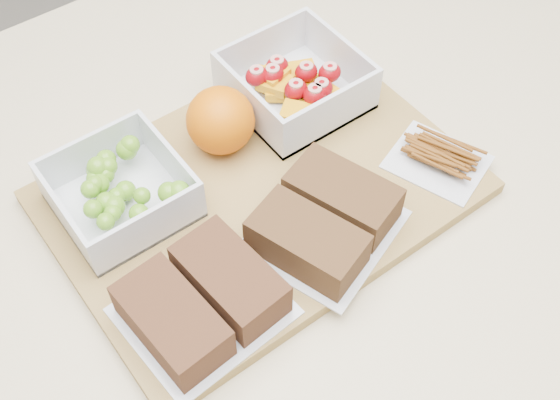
# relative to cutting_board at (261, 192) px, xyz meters

# --- Properties ---
(counter) EXTENTS (1.20, 0.90, 0.90)m
(counter) POSITION_rel_cutting_board_xyz_m (-0.01, -0.03, -0.46)
(counter) COLOR beige
(counter) RESTS_ON ground
(cutting_board) EXTENTS (0.42, 0.30, 0.02)m
(cutting_board) POSITION_rel_cutting_board_xyz_m (0.00, 0.00, 0.00)
(cutting_board) COLOR olive
(cutting_board) RESTS_ON counter
(grape_container) EXTENTS (0.12, 0.12, 0.05)m
(grape_container) POSITION_rel_cutting_board_xyz_m (-0.13, 0.07, 0.03)
(grape_container) COLOR silver
(grape_container) RESTS_ON cutting_board
(fruit_container) EXTENTS (0.14, 0.14, 0.06)m
(fruit_container) POSITION_rel_cutting_board_xyz_m (0.11, 0.08, 0.03)
(fruit_container) COLOR silver
(fruit_container) RESTS_ON cutting_board
(orange) EXTENTS (0.07, 0.07, 0.07)m
(orange) POSITION_rel_cutting_board_xyz_m (0.00, 0.07, 0.04)
(orange) COLOR orange
(orange) RESTS_ON cutting_board
(sandwich_bag_left) EXTENTS (0.15, 0.13, 0.04)m
(sandwich_bag_left) POSITION_rel_cutting_board_xyz_m (-0.13, -0.09, 0.03)
(sandwich_bag_left) COLOR silver
(sandwich_bag_left) RESTS_ON cutting_board
(sandwich_bag_center) EXTENTS (0.17, 0.16, 0.04)m
(sandwich_bag_center) POSITION_rel_cutting_board_xyz_m (0.02, -0.08, 0.03)
(sandwich_bag_center) COLOR silver
(sandwich_bag_center) RESTS_ON cutting_board
(pretzel_bag) EXTENTS (0.11, 0.12, 0.02)m
(pretzel_bag) POSITION_rel_cutting_board_xyz_m (0.17, -0.09, 0.02)
(pretzel_bag) COLOR silver
(pretzel_bag) RESTS_ON cutting_board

